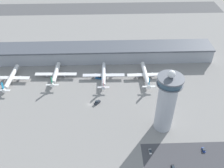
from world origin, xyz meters
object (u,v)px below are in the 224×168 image
(service_truck_fuel, at_px, (97,102))
(car_white_wagon, at_px, (204,150))
(car_red_hatchback, at_px, (173,168))
(airplane_gate_alpha, at_px, (11,78))
(service_truck_catering, at_px, (99,78))
(airplane_gate_delta, at_px, (145,75))
(car_silver_sedan, at_px, (150,152))
(control_tower, at_px, (166,102))
(airplane_gate_bravo, at_px, (56,74))
(airplane_gate_charlie, at_px, (104,75))

(service_truck_fuel, bearing_deg, car_white_wagon, -33.87)
(car_red_hatchback, bearing_deg, airplane_gate_alpha, 143.68)
(service_truck_catering, height_order, car_red_hatchback, service_truck_catering)
(airplane_gate_delta, xyz_separation_m, service_truck_fuel, (-46.23, -33.88, -3.23))
(service_truck_catering, bearing_deg, car_silver_sedan, -67.02)
(control_tower, relative_size, car_white_wagon, 12.58)
(airplane_gate_delta, relative_size, service_truck_catering, 4.67)
(airplane_gate_bravo, height_order, car_red_hatchback, airplane_gate_bravo)
(car_red_hatchback, bearing_deg, airplane_gate_delta, 92.99)
(airplane_gate_alpha, bearing_deg, car_red_hatchback, -36.32)
(car_white_wagon, relative_size, car_red_hatchback, 0.96)
(car_white_wagon, bearing_deg, airplane_gate_alpha, 151.82)
(control_tower, distance_m, service_truck_catering, 83.56)
(airplane_gate_charlie, relative_size, airplane_gate_delta, 1.05)
(airplane_gate_bravo, height_order, service_truck_catering, airplane_gate_bravo)
(control_tower, bearing_deg, service_truck_fuel, 151.61)
(control_tower, xyz_separation_m, service_truck_fuel, (-50.97, 27.55, -24.84))
(airplane_gate_charlie, distance_m, airplane_gate_delta, 40.34)
(airplane_gate_bravo, xyz_separation_m, service_truck_fuel, (40.46, -37.90, -3.15))
(airplane_gate_delta, distance_m, service_truck_catering, 44.88)
(service_truck_fuel, relative_size, car_white_wagon, 1.41)
(airplane_gate_charlie, xyz_separation_m, car_silver_sedan, (32.17, -85.88, -3.55))
(airplane_gate_charlie, height_order, car_silver_sedan, airplane_gate_charlie)
(airplane_gate_charlie, bearing_deg, control_tower, -54.06)
(service_truck_fuel, bearing_deg, airplane_gate_alpha, 157.72)
(car_silver_sedan, bearing_deg, service_truck_catering, 112.98)
(control_tower, height_order, car_silver_sedan, control_tower)
(airplane_gate_bravo, relative_size, airplane_gate_charlie, 1.00)
(airplane_gate_alpha, height_order, service_truck_catering, airplane_gate_alpha)
(service_truck_fuel, bearing_deg, control_tower, -28.39)
(car_silver_sedan, xyz_separation_m, car_white_wagon, (38.12, 0.10, 0.05))
(car_silver_sedan, bearing_deg, car_white_wagon, 0.15)
(airplane_gate_bravo, relative_size, airplane_gate_delta, 1.05)
(airplane_gate_charlie, relative_size, car_red_hatchback, 9.17)
(car_red_hatchback, bearing_deg, service_truck_catering, 116.65)
(control_tower, relative_size, car_silver_sedan, 12.63)
(control_tower, xyz_separation_m, car_red_hatchback, (0.39, -36.86, -25.35))
(airplane_gate_charlie, xyz_separation_m, service_truck_fuel, (-5.90, -34.64, -3.05))
(service_truck_catering, xyz_separation_m, service_truck_fuel, (-1.49, -34.99, 0.11))
(control_tower, relative_size, service_truck_catering, 6.46)
(airplane_gate_alpha, bearing_deg, car_white_wagon, -28.18)
(airplane_gate_alpha, bearing_deg, service_truck_fuel, -22.28)
(airplane_gate_alpha, xyz_separation_m, service_truck_fuel, (81.92, -33.57, -3.09))
(airplane_gate_alpha, xyz_separation_m, car_silver_sedan, (119.99, -84.82, -3.59))
(airplane_gate_bravo, relative_size, service_truck_catering, 4.90)
(airplane_gate_bravo, relative_size, car_silver_sedan, 9.57)
(car_silver_sedan, height_order, car_white_wagon, car_white_wagon)
(airplane_gate_bravo, distance_m, service_truck_catering, 42.17)
(control_tower, distance_m, airplane_gate_alpha, 147.89)
(airplane_gate_charlie, xyz_separation_m, car_white_wagon, (70.29, -85.78, -3.50))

